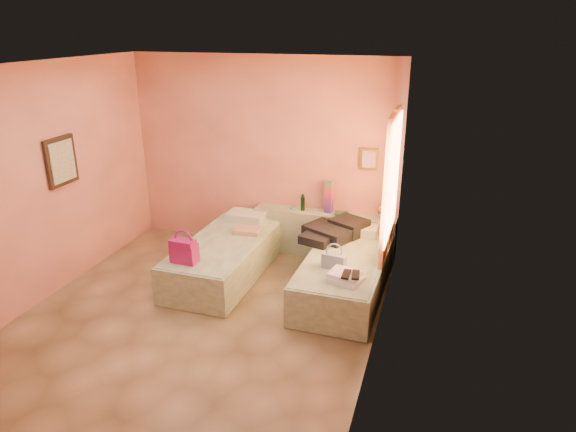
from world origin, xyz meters
name	(u,v)px	position (x,y,z in m)	size (l,w,h in m)	color
ground	(200,316)	(0.00, 0.00, 0.00)	(4.50, 4.50, 0.00)	tan
room_walls	(229,156)	(0.21, 0.57, 1.79)	(4.02, 4.51, 2.81)	#F69B83
headboard_ledge	(324,233)	(0.98, 2.10, 0.33)	(2.05, 0.30, 0.65)	#9AA98A
bed_left	(225,258)	(-0.13, 1.05, 0.25)	(0.90, 2.00, 0.50)	beige
bed_right	(345,275)	(1.50, 1.05, 0.25)	(0.90, 2.00, 0.50)	beige
water_bottle	(303,203)	(0.65, 2.10, 0.77)	(0.07, 0.07, 0.23)	#143718
rainbow_box	(329,197)	(1.02, 2.13, 0.88)	(0.10, 0.10, 0.45)	#AA1566
small_dish	(293,208)	(0.50, 2.12, 0.66)	(0.11, 0.11, 0.03)	#549B7A
green_book	(342,213)	(1.22, 2.10, 0.67)	(0.19, 0.14, 0.03)	#284C31
flower_vase	(383,212)	(1.80, 2.06, 0.77)	(0.18, 0.18, 0.24)	beige
magenta_handbag	(184,251)	(-0.32, 0.33, 0.65)	(0.32, 0.18, 0.30)	#AA1566
khaki_garment	(248,230)	(0.05, 1.42, 0.53)	(0.36, 0.29, 0.06)	tan
clothes_pile	(333,231)	(1.22, 1.58, 0.60)	(0.67, 0.67, 0.20)	black
blue_handbag	(334,261)	(1.42, 0.71, 0.59)	(0.28, 0.12, 0.18)	#3E6296
towel_stack	(346,277)	(1.62, 0.42, 0.55)	(0.35, 0.30, 0.10)	white
sandal_pair	(351,275)	(1.68, 0.37, 0.61)	(0.17, 0.22, 0.02)	black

